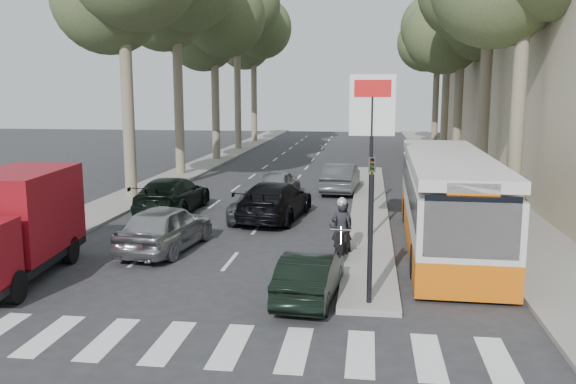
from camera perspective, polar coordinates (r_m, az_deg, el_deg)
name	(u,v)px	position (r m, az deg, el deg)	size (l,w,h in m)	color
ground	(246,283)	(16.48, -3.92, -8.52)	(120.00, 120.00, 0.00)	#28282B
sidewalk_right	(453,168)	(41.02, 15.15, 2.16)	(3.20, 70.00, 0.12)	gray
median_left	(215,159)	(45.05, -6.82, 3.06)	(2.40, 64.00, 0.12)	gray
traffic_island	(369,206)	(26.82, 7.63, -1.33)	(1.50, 26.00, 0.16)	gray
building_far	(535,51)	(50.94, 22.11, 12.13)	(11.00, 20.00, 16.00)	#B7A88E
billboard	(372,133)	(20.39, 7.84, 5.53)	(1.50, 12.10, 5.60)	yellow
traffic_light_island	(371,205)	(14.09, 7.78, -1.25)	(0.16, 0.41, 3.60)	black
tree_l_c	(216,19)	(45.08, -6.75, 15.78)	(7.40, 7.20, 13.71)	#6B604C
tree_l_d	(238,9)	(53.05, -4.68, 16.74)	(7.40, 7.20, 15.66)	#6B604C
tree_l_e	(255,30)	(60.75, -3.11, 14.86)	(7.40, 7.20, 14.49)	#6B604C
tree_r_c	(464,17)	(42.12, 16.14, 15.45)	(7.40, 7.20, 13.32)	#6B604C
tree_r_d	(450,11)	(50.17, 14.96, 16.08)	(7.40, 7.20, 14.88)	#6B604C
tree_r_e	(440,30)	(58.01, 14.01, 14.51)	(7.40, 7.20, 14.10)	#6B604C
silver_hatchback	(166,227)	(19.91, -11.38, -3.25)	(1.79, 4.44, 1.51)	#A3A5AA
dark_hatchback	(310,276)	(15.10, 2.06, -7.83)	(1.26, 3.61, 1.19)	black
queue_car_a	(260,204)	(24.27, -2.67, -1.15)	(1.99, 4.32, 1.20)	#4B4E53
queue_car_b	(275,201)	(24.18, -1.23, -0.81)	(2.11, 5.20, 1.51)	black
queue_car_c	(279,183)	(29.26, -0.88, 0.84)	(1.58, 3.93, 1.34)	#93969A
queue_car_d	(341,178)	(30.69, 4.96, 1.32)	(1.54, 4.43, 1.46)	#505358
queue_car_e	(172,195)	(26.04, -10.76, -0.26)	(2.08, 5.12, 1.49)	black
red_truck	(14,223)	(18.09, -24.27, -2.69)	(2.57, 5.62, 2.90)	black
city_bus	(447,198)	(20.61, 14.65, -0.52)	(2.81, 11.66, 3.06)	#D75E0B
motorcycle	(341,230)	(18.76, 5.03, -3.55)	(0.81, 2.24, 1.90)	black
pedestrian_near	(465,185)	(27.30, 16.24, 0.63)	(1.09, 0.53, 1.86)	#383048
pedestrian_far	(518,200)	(24.09, 20.72, -0.73)	(1.22, 0.54, 1.88)	#6C5F51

